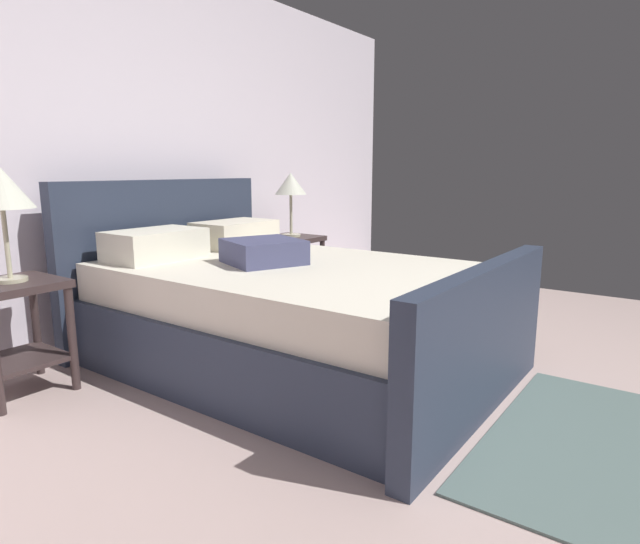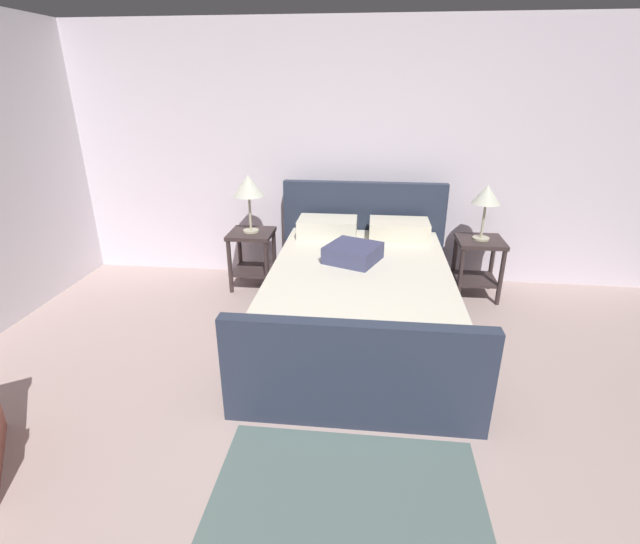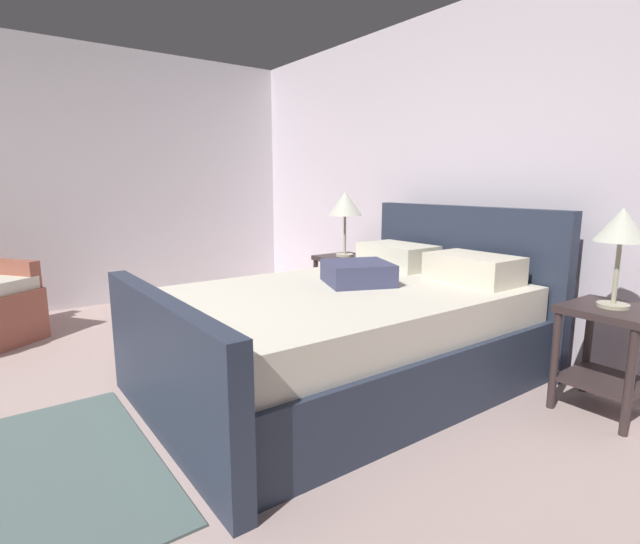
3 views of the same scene
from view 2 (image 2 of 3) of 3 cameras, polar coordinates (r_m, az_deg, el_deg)
The scene contains 7 objects.
wall_back at distance 4.91m, azimuth 5.92°, elevation 13.99°, with size 6.30×0.12×2.60m, color silver.
bed at distance 3.90m, azimuth 4.91°, elevation -3.01°, with size 1.65×2.36×1.09m.
nightstand_right at distance 4.81m, azimuth 19.00°, elevation 1.63°, with size 0.44×0.44×0.60m.
table_lamp_right at distance 4.64m, azimuth 19.96°, elevation 8.82°, with size 0.27×0.27×0.53m.
nightstand_left at distance 4.83m, azimuth -8.41°, elevation 2.73°, with size 0.44×0.44×0.60m.
table_lamp_left at distance 4.65m, azimuth -8.87°, elevation 10.41°, with size 0.31×0.31×0.58m.
area_rug at distance 2.67m, azimuth 3.36°, elevation -26.38°, with size 1.42×0.97×0.01m, color slate.
Camera 2 is at (0.04, -1.50, 2.01)m, focal length 25.81 mm.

